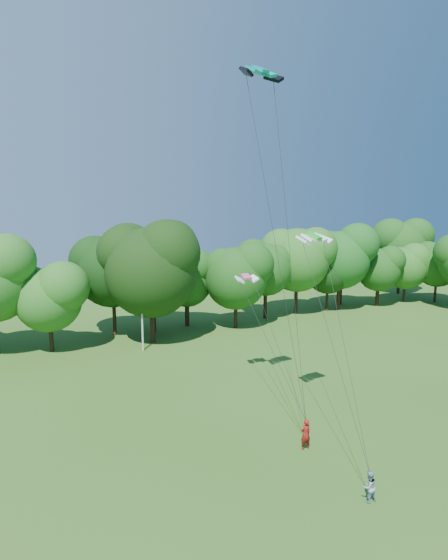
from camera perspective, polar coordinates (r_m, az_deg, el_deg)
utility_pole at (r=43.97m, az=-10.67°, el=-4.32°), size 1.39×0.62×7.35m
kite_flyer_left at (r=27.65m, az=10.59°, el=-19.18°), size 0.70×0.47×1.86m
kite_flyer_right at (r=24.34m, az=18.41°, el=-24.22°), size 0.82×0.67×1.57m
kite_teal at (r=26.58m, az=4.76°, el=25.76°), size 2.57×1.36×0.62m
kite_green at (r=27.78m, az=11.66°, el=5.71°), size 2.46×1.34×0.49m
kite_pink at (r=33.82m, az=2.96°, el=0.47°), size 1.86×1.02×0.37m
tree_back_center at (r=45.53m, az=-9.57°, el=3.37°), size 10.38×10.38×15.09m
tree_back_east at (r=62.39m, az=14.95°, el=3.48°), size 8.85×8.85×12.88m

